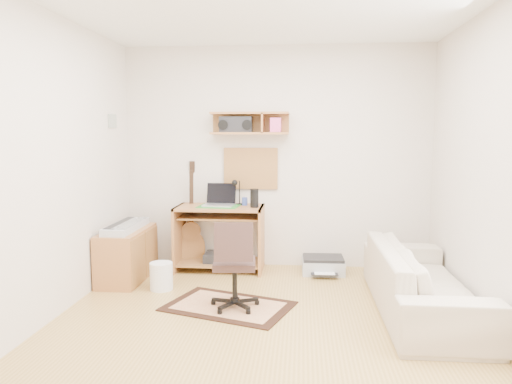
# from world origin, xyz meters

# --- Properties ---
(floor) EXTENTS (3.60, 4.00, 0.01)m
(floor) POSITION_xyz_m (0.00, 0.00, -0.01)
(floor) COLOR tan
(floor) RESTS_ON ground
(back_wall) EXTENTS (3.60, 0.01, 2.60)m
(back_wall) POSITION_xyz_m (0.00, 2.00, 1.30)
(back_wall) COLOR beige
(back_wall) RESTS_ON ground
(left_wall) EXTENTS (0.01, 4.00, 2.60)m
(left_wall) POSITION_xyz_m (-1.80, 0.00, 1.30)
(left_wall) COLOR beige
(left_wall) RESTS_ON ground
(right_wall) EXTENTS (0.01, 4.00, 2.60)m
(right_wall) POSITION_xyz_m (1.80, 0.00, 1.30)
(right_wall) COLOR beige
(right_wall) RESTS_ON ground
(wall_shelf) EXTENTS (0.90, 0.25, 0.26)m
(wall_shelf) POSITION_xyz_m (-0.30, 1.88, 1.70)
(wall_shelf) COLOR #AB6E3C
(wall_shelf) RESTS_ON back_wall
(cork_board) EXTENTS (0.64, 0.03, 0.49)m
(cork_board) POSITION_xyz_m (-0.30, 1.98, 1.17)
(cork_board) COLOR #A17D50
(cork_board) RESTS_ON back_wall
(wall_photo) EXTENTS (0.02, 0.20, 0.15)m
(wall_photo) POSITION_xyz_m (-1.79, 1.50, 1.72)
(wall_photo) COLOR #4C8CBF
(wall_photo) RESTS_ON left_wall
(desk) EXTENTS (1.00, 0.55, 0.75)m
(desk) POSITION_xyz_m (-0.64, 1.73, 0.38)
(desk) COLOR #AB6E3C
(desk) RESTS_ON floor
(laptop) EXTENTS (0.37, 0.37, 0.26)m
(laptop) POSITION_xyz_m (-0.64, 1.71, 0.88)
(laptop) COLOR silver
(laptop) RESTS_ON desk
(speaker) EXTENTS (0.09, 0.09, 0.21)m
(speaker) POSITION_xyz_m (-0.23, 1.68, 0.86)
(speaker) COLOR black
(speaker) RESTS_ON desk
(desk_lamp) EXTENTS (0.10, 0.10, 0.29)m
(desk_lamp) POSITION_xyz_m (-0.42, 1.87, 0.90)
(desk_lamp) COLOR black
(desk_lamp) RESTS_ON desk
(pencil_cup) EXTENTS (0.06, 0.06, 0.09)m
(pencil_cup) POSITION_xyz_m (-0.35, 1.83, 0.80)
(pencil_cup) COLOR #364BA2
(pencil_cup) RESTS_ON desk
(boombox) EXTENTS (0.37, 0.17, 0.19)m
(boombox) POSITION_xyz_m (-0.46, 1.87, 1.68)
(boombox) COLOR black
(boombox) RESTS_ON wall_shelf
(rug) EXTENTS (1.28, 1.05, 0.01)m
(rug) POSITION_xyz_m (-0.35, 0.51, 0.01)
(rug) COLOR beige
(rug) RESTS_ON floor
(task_chair) EXTENTS (0.46, 0.46, 0.83)m
(task_chair) POSITION_xyz_m (-0.29, 0.47, 0.42)
(task_chair) COLOR #33221E
(task_chair) RESTS_ON floor
(cabinet) EXTENTS (0.40, 0.90, 0.55)m
(cabinet) POSITION_xyz_m (-1.58, 1.26, 0.28)
(cabinet) COLOR #AB6E3C
(cabinet) RESTS_ON floor
(music_keyboard) EXTENTS (0.26, 0.82, 0.07)m
(music_keyboard) POSITION_xyz_m (-1.58, 1.26, 0.59)
(music_keyboard) COLOR #B2B5BA
(music_keyboard) RESTS_ON cabinet
(guitar) EXTENTS (0.39, 0.31, 1.26)m
(guitar) POSITION_xyz_m (-1.01, 1.86, 0.63)
(guitar) COLOR #925C2D
(guitar) RESTS_ON floor
(waste_basket) EXTENTS (0.28, 0.28, 0.28)m
(waste_basket) POSITION_xyz_m (-1.11, 0.94, 0.14)
(waste_basket) COLOR white
(waste_basket) RESTS_ON floor
(printer) EXTENTS (0.48, 0.38, 0.18)m
(printer) POSITION_xyz_m (0.56, 1.70, 0.09)
(printer) COLOR #A5A8AA
(printer) RESTS_ON floor
(sofa) EXTENTS (0.58, 1.98, 0.78)m
(sofa) POSITION_xyz_m (1.38, 0.55, 0.39)
(sofa) COLOR #C3B39A
(sofa) RESTS_ON floor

